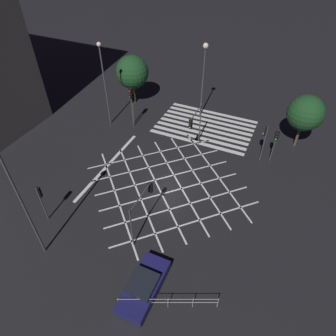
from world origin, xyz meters
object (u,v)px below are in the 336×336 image
Objects in this scene: street_tree_far at (306,113)px; traffic_light_se_main at (133,103)px; traffic_light_median_north at (143,202)px; traffic_light_sw_main at (265,137)px; street_lamp_east at (204,64)px; street_lamp_far at (10,179)px; traffic_light_sw_cross at (275,140)px; waiting_car at (143,286)px; traffic_light_se_cross at (131,101)px; street_tree_near at (132,72)px; street_lamp_west at (103,74)px; traffic_light_median_south at (195,122)px; traffic_light_ne_cross at (41,197)px.

traffic_light_se_main is at bearing 10.30° from street_tree_far.
traffic_light_sw_main is (-6.32, -11.74, -0.10)m from traffic_light_median_north.
street_lamp_east reaches higher than traffic_light_median_north.
street_lamp_far reaches higher than traffic_light_sw_main.
traffic_light_sw_cross is 17.29m from waiting_car.
traffic_light_sw_main is at bearing 52.86° from street_tree_far.
waiting_car is at bearing 31.34° from traffic_light_se_cross.
traffic_light_sw_cross is at bearing 165.24° from street_tree_near.
street_lamp_west reaches higher than street_tree_far.
traffic_light_median_south is (0.03, -10.62, 0.43)m from traffic_light_median_north.
traffic_light_median_south is at bearing 0.18° from traffic_light_median_north.
street_lamp_far is at bearing -37.51° from traffic_light_sw_cross.
street_lamp_far reaches higher than traffic_light_median_south.
street_lamp_west is 19.99m from street_tree_far.
traffic_light_median_south is at bearing 149.55° from street_tree_near.
traffic_light_sw_main is 0.46× the size of street_lamp_east.
street_tree_far reaches higher than traffic_light_ne_cross.
waiting_car is (-10.08, 16.96, -1.92)m from traffic_light_se_main.
street_lamp_far reaches higher than traffic_light_median_north.
traffic_light_sw_cross is 0.63× the size of street_tree_far.
traffic_light_se_cross is 14.07m from traffic_light_ne_cross.
traffic_light_se_main is 0.43× the size of street_lamp_east.
street_tree_far reaches higher than traffic_light_se_cross.
street_tree_far is (-1.88, -3.60, 1.32)m from traffic_light_sw_cross.
traffic_light_median_north is 18.09m from street_tree_far.
traffic_light_sw_cross is at bearing 90.82° from traffic_light_se_cross.
street_lamp_east is (1.59, -17.00, 3.36)m from traffic_light_median_north.
traffic_light_se_cross reaches higher than waiting_car.
street_lamp_far is at bearing 106.27° from street_lamp_west.
traffic_light_sw_main is (-14.09, 0.72, 0.16)m from traffic_light_se_main.
traffic_light_median_north is at bearing 121.37° from street_tree_near.
traffic_light_sw_main is 19.58m from traffic_light_ne_cross.
waiting_car is at bearing 71.02° from street_tree_far.
traffic_light_median_north is (-7.77, 12.46, 0.26)m from traffic_light_se_main.
traffic_light_ne_cross is at bearing 1.14° from traffic_light_se_cross.
street_lamp_far reaches higher than street_tree_far.
traffic_light_sw_cross is 0.59× the size of street_tree_near.
traffic_light_se_cross is 13.90m from traffic_light_sw_main.
traffic_light_se_main is (0.20, -0.73, -0.66)m from traffic_light_se_cross.
waiting_car is at bearing 128.53° from street_lamp_west.
traffic_light_sw_cross reaches higher than traffic_light_ne_cross.
street_lamp_far reaches higher than traffic_light_se_main.
traffic_light_se_cross is 17.21m from street_tree_far.
traffic_light_sw_main is (-13.90, -0.01, -0.51)m from traffic_light_se_cross.
street_tree_near is (2.31, -4.07, 1.34)m from traffic_light_se_main.
street_lamp_west reaches higher than traffic_light_sw_cross.
traffic_light_se_main is 0.94× the size of traffic_light_median_north.
traffic_light_sw_cross is 0.79× the size of traffic_light_median_south.
street_lamp_west is 20.76m from waiting_car.
street_lamp_far reaches higher than street_lamp_east.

